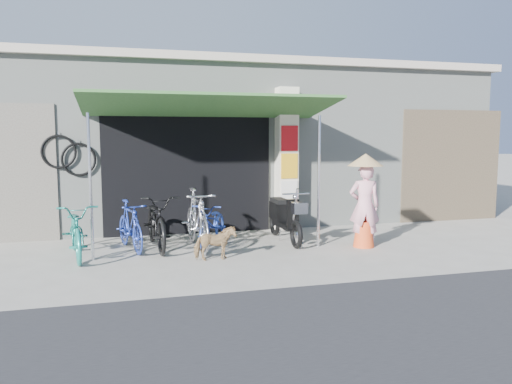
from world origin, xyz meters
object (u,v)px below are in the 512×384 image
object	(u,v)px
bike_navy	(213,224)
nun	(365,201)
bike_blue	(130,226)
street_dog	(215,243)
bike_black	(157,221)
moped	(284,218)
bike_silver	(197,219)
bike_teal	(77,230)

from	to	relation	value
bike_navy	nun	distance (m)	2.78
bike_blue	street_dog	world-z (taller)	bike_blue
bike_blue	nun	size ratio (longest dim) A/B	0.86
bike_black	bike_navy	bearing A→B (deg)	-4.55
bike_navy	nun	bearing A→B (deg)	7.87
moped	bike_black	bearing A→B (deg)	178.84
bike_blue	bike_silver	size ratio (longest dim) A/B	0.82
bike_teal	nun	distance (m)	4.98
bike_silver	moped	distance (m)	1.71
bike_silver	bike_navy	size ratio (longest dim) A/B	1.18
bike_silver	moped	size ratio (longest dim) A/B	1.01
bike_black	nun	size ratio (longest dim) A/B	1.11
bike_black	bike_silver	size ratio (longest dim) A/B	1.06
bike_black	street_dog	xyz separation A→B (m)	(0.84, -1.14, -0.21)
street_dog	nun	world-z (taller)	nun
bike_black	bike_teal	bearing A→B (deg)	-168.59
bike_black	nun	xyz separation A→B (m)	(3.62, -0.87, 0.35)
street_dog	bike_blue	bearing A→B (deg)	46.20
bike_black	bike_silver	world-z (taller)	bike_silver
bike_silver	bike_teal	bearing A→B (deg)	-179.52
bike_black	bike_silver	xyz separation A→B (m)	(0.68, -0.23, 0.04)
bike_teal	moped	xyz separation A→B (m)	(3.70, 0.35, -0.01)
bike_silver	nun	world-z (taller)	nun
bike_navy	bike_teal	bearing A→B (deg)	-145.04
bike_blue	nun	world-z (taller)	nun
bike_silver	nun	size ratio (longest dim) A/B	1.05
bike_blue	bike_black	world-z (taller)	bike_black
bike_silver	moped	xyz separation A→B (m)	(1.69, 0.21, -0.08)
bike_teal	street_dog	xyz separation A→B (m)	(2.16, -0.77, -0.18)
bike_teal	nun	xyz separation A→B (m)	(4.94, -0.50, 0.38)
street_dog	bike_navy	bearing A→B (deg)	-12.32
bike_black	street_dog	bearing A→B (deg)	-57.92
bike_silver	bike_navy	xyz separation A→B (m)	(0.32, 0.22, -0.14)
bike_navy	moped	size ratio (longest dim) A/B	0.85
bike_teal	bike_blue	bearing A→B (deg)	12.65
bike_teal	bike_blue	xyz separation A→B (m)	(0.86, 0.33, -0.02)
bike_navy	street_dog	world-z (taller)	bike_navy
bike_silver	bike_navy	distance (m)	0.42
bike_teal	bike_black	xyz separation A→B (m)	(1.32, 0.37, 0.03)
bike_navy	street_dog	distance (m)	1.15
nun	bike_silver	bearing A→B (deg)	4.44
bike_teal	street_dog	distance (m)	2.30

